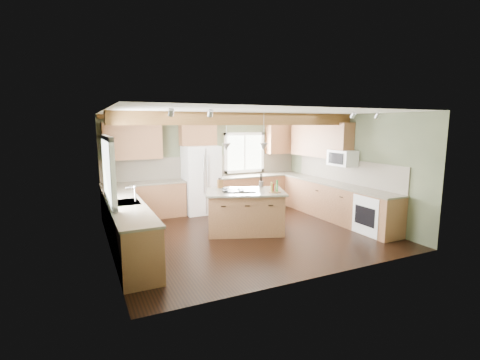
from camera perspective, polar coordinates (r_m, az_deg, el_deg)
name	(u,v)px	position (r m, az deg, el deg)	size (l,w,h in m)	color
floor	(246,233)	(7.72, 1.04, -8.65)	(5.60, 5.60, 0.00)	black
ceiling	(247,113)	(7.36, 1.09, 11.01)	(5.60, 5.60, 0.00)	silver
wall_back	(207,163)	(9.72, -5.49, 2.82)	(5.60, 5.60, 0.00)	#454E37
wall_left	(107,184)	(6.69, -20.96, -0.55)	(5.00, 5.00, 0.00)	#454E37
wall_right	(348,168)	(9.02, 17.23, 1.97)	(5.00, 5.00, 0.00)	#454E37
ceiling_beam	(245,119)	(7.45, 0.74, 9.99)	(5.55, 0.26, 0.26)	brown
soffit_trim	(207,118)	(9.57, -5.40, 10.16)	(5.55, 0.20, 0.10)	brown
backsplash_back	(207,166)	(9.71, -5.45, 2.28)	(5.58, 0.03, 0.58)	brown
backsplash_right	(345,171)	(9.06, 16.92, 1.44)	(0.03, 3.70, 0.58)	brown
base_cab_back_left	(144,201)	(9.12, -15.41, -3.36)	(2.02, 0.60, 0.88)	brown
counter_back_left	(144,183)	(9.03, -15.54, -0.51)	(2.06, 0.64, 0.04)	#453C32
base_cab_back_right	(259,191)	(10.18, 3.08, -1.77)	(2.62, 0.60, 0.88)	brown
counter_back_right	(259,175)	(10.10, 3.10, 0.79)	(2.66, 0.64, 0.04)	#453C32
base_cab_left	(127,227)	(6.95, -18.11, -7.33)	(0.60, 3.70, 0.88)	brown
counter_left	(125,203)	(6.84, -18.30, -3.63)	(0.64, 3.74, 0.04)	#453C32
base_cab_right	(335,202)	(9.00, 15.35, -3.52)	(0.60, 3.70, 0.88)	brown
counter_right	(336,184)	(8.91, 15.47, -0.63)	(0.64, 3.74, 0.04)	#453C32
upper_cab_back_left	(133,141)	(9.02, -17.21, 6.12)	(1.40, 0.35, 0.90)	brown
upper_cab_over_fridge	(198,132)	(9.40, -6.94, 7.78)	(0.96, 0.35, 0.70)	brown
upper_cab_right	(320,140)	(9.54, 12.97, 6.43)	(0.35, 2.20, 0.90)	brown
upper_cab_back_corner	(281,138)	(10.52, 6.74, 6.82)	(0.90, 0.35, 0.90)	brown
window_left	(107,169)	(6.71, -20.95, 1.63)	(0.04, 1.60, 1.05)	white
window_back	(244,153)	(10.12, 0.68, 4.52)	(1.10, 0.04, 1.00)	white
sink	(125,203)	(6.84, -18.30, -3.58)	(0.50, 0.65, 0.03)	#262628
faucet	(135,194)	(6.84, -16.87, -2.28)	(0.02, 0.02, 0.28)	#B2B2B7
dishwasher	(139,249)	(5.73, -16.31, -10.87)	(0.60, 0.60, 0.84)	white
oven	(375,215)	(8.08, 21.30, -5.30)	(0.60, 0.72, 0.84)	white
microwave	(342,158)	(8.81, 16.47, 3.48)	(0.40, 0.70, 0.38)	white
pendant_left	(226,147)	(7.44, -2.23, 5.44)	(0.18, 0.18, 0.16)	#B2B2B7
pendant_right	(264,147)	(7.52, 3.89, 5.46)	(0.18, 0.18, 0.16)	#B2B2B7
refrigerator	(201,180)	(9.32, -6.40, 0.05)	(0.90, 0.74, 1.80)	white
island	(245,212)	(7.69, 0.82, -5.31)	(1.60, 0.98, 0.88)	brown
island_top	(245,192)	(7.59, 0.83, -1.94)	(1.70, 1.08, 0.04)	#453C32
cooktop	(239,190)	(7.58, -0.18, -1.73)	(0.69, 0.46, 0.02)	black
knife_block	(220,184)	(7.96, -3.29, -0.61)	(0.11, 0.08, 0.19)	brown
utensil_crock	(261,184)	(8.05, 3.49, -0.68)	(0.11, 0.11, 0.14)	#38302D
bottle_tray	(275,187)	(7.45, 5.71, -1.08)	(0.27, 0.27, 0.24)	brown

